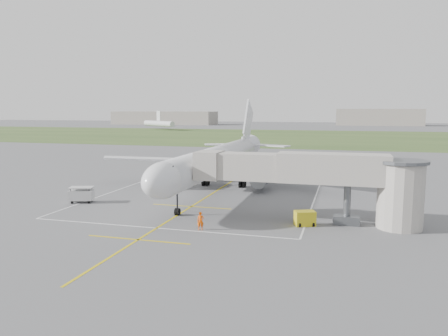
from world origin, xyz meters
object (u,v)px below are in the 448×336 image
(airliner, at_px, (217,160))
(jet_bridge, at_px, (325,177))
(gpu_unit, at_px, (305,218))
(ramp_worker_nose, at_px, (201,221))
(ramp_worker_wing, at_px, (168,183))
(baggage_cart, at_px, (82,195))

(airliner, distance_m, jet_bridge, 21.22)
(gpu_unit, bearing_deg, airliner, 109.23)
(jet_bridge, relative_size, ramp_worker_nose, 13.14)
(gpu_unit, xyz_separation_m, ramp_worker_nose, (-9.60, -4.35, 0.16))
(airliner, bearing_deg, ramp_worker_wing, -175.54)
(jet_bridge, distance_m, ramp_worker_nose, 13.37)
(ramp_worker_wing, bearing_deg, airliner, -137.16)
(jet_bridge, bearing_deg, ramp_worker_wing, 149.23)
(airliner, height_order, gpu_unit, airliner)
(jet_bridge, height_order, gpu_unit, jet_bridge)
(ramp_worker_nose, relative_size, ramp_worker_wing, 1.04)
(jet_bridge, xyz_separation_m, ramp_worker_wing, (-22.98, 13.68, -3.89))
(jet_bridge, distance_m, ramp_worker_wing, 27.03)
(airliner, xyz_separation_m, ramp_worker_nose, (4.37, -20.17, -3.50))
(ramp_worker_wing, bearing_deg, baggage_cart, 98.19)
(airliner, distance_m, ramp_worker_wing, 8.10)
(airliner, relative_size, gpu_unit, 20.10)
(baggage_cart, bearing_deg, gpu_unit, -25.49)
(gpu_unit, bearing_deg, jet_bridge, 19.61)
(ramp_worker_wing, bearing_deg, gpu_unit, -177.32)
(ramp_worker_nose, bearing_deg, gpu_unit, 8.08)
(baggage_cart, bearing_deg, jet_bridge, -22.07)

